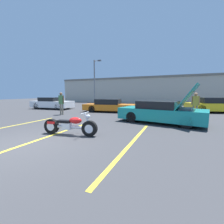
{
  "coord_description": "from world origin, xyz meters",
  "views": [
    {
      "loc": [
        4.56,
        -3.32,
        1.68
      ],
      "look_at": [
        1.8,
        3.21,
        0.8
      ],
      "focal_mm": 24.0,
      "sensor_mm": 36.0,
      "label": 1
    }
  ],
  "objects_px": {
    "parked_car_mid_row": "(110,106)",
    "show_car_hood_open": "(161,112)",
    "parked_car_right_row": "(213,105)",
    "motorcycle": "(70,126)",
    "parked_car_left_row": "(52,103)",
    "spectator_near_motorcycle": "(195,103)",
    "light_pole": "(95,80)",
    "spectator_by_show_car": "(61,101)"
  },
  "relations": [
    {
      "from": "parked_car_mid_row",
      "to": "show_car_hood_open",
      "type": "bearing_deg",
      "value": -45.87
    },
    {
      "from": "parked_car_right_row",
      "to": "motorcycle",
      "type": "bearing_deg",
      "value": -139.77
    },
    {
      "from": "motorcycle",
      "to": "parked_car_left_row",
      "type": "relative_size",
      "value": 0.51
    },
    {
      "from": "parked_car_right_row",
      "to": "parked_car_left_row",
      "type": "bearing_deg",
      "value": 174.39
    },
    {
      "from": "show_car_hood_open",
      "to": "parked_car_left_row",
      "type": "height_order",
      "value": "show_car_hood_open"
    },
    {
      "from": "parked_car_right_row",
      "to": "spectator_near_motorcycle",
      "type": "height_order",
      "value": "spectator_near_motorcycle"
    },
    {
      "from": "light_pole",
      "to": "parked_car_mid_row",
      "type": "relative_size",
      "value": 1.31
    },
    {
      "from": "show_car_hood_open",
      "to": "parked_car_left_row",
      "type": "relative_size",
      "value": 1.07
    },
    {
      "from": "spectator_near_motorcycle",
      "to": "spectator_by_show_car",
      "type": "bearing_deg",
      "value": -166.07
    },
    {
      "from": "show_car_hood_open",
      "to": "spectator_near_motorcycle",
      "type": "distance_m",
      "value": 3.4
    },
    {
      "from": "show_car_hood_open",
      "to": "spectator_by_show_car",
      "type": "xyz_separation_m",
      "value": [
        -7.55,
        0.34,
        0.44
      ]
    },
    {
      "from": "parked_car_left_row",
      "to": "spectator_by_show_car",
      "type": "distance_m",
      "value": 5.32
    },
    {
      "from": "parked_car_mid_row",
      "to": "spectator_near_motorcycle",
      "type": "distance_m",
      "value": 6.89
    },
    {
      "from": "parked_car_right_row",
      "to": "spectator_near_motorcycle",
      "type": "xyz_separation_m",
      "value": [
        -1.82,
        -3.99,
        0.4
      ]
    },
    {
      "from": "spectator_near_motorcycle",
      "to": "parked_car_mid_row",
      "type": "bearing_deg",
      "value": 172.27
    },
    {
      "from": "motorcycle",
      "to": "parked_car_left_row",
      "type": "xyz_separation_m",
      "value": [
        -8.54,
        7.74,
        0.23
      ]
    },
    {
      "from": "motorcycle",
      "to": "spectator_near_motorcycle",
      "type": "xyz_separation_m",
      "value": [
        5.19,
        6.84,
        0.65
      ]
    },
    {
      "from": "parked_car_left_row",
      "to": "spectator_by_show_car",
      "type": "height_order",
      "value": "spectator_by_show_car"
    },
    {
      "from": "parked_car_mid_row",
      "to": "parked_car_left_row",
      "type": "height_order",
      "value": "parked_car_left_row"
    },
    {
      "from": "parked_car_left_row",
      "to": "spectator_near_motorcycle",
      "type": "relative_size",
      "value": 2.65
    },
    {
      "from": "motorcycle",
      "to": "parked_car_mid_row",
      "type": "distance_m",
      "value": 7.94
    },
    {
      "from": "parked_car_right_row",
      "to": "parked_car_left_row",
      "type": "xyz_separation_m",
      "value": [
        -15.55,
        -3.09,
        -0.02
      ]
    },
    {
      "from": "parked_car_right_row",
      "to": "parked_car_mid_row",
      "type": "bearing_deg",
      "value": -177.34
    },
    {
      "from": "parked_car_mid_row",
      "to": "parked_car_left_row",
      "type": "xyz_separation_m",
      "value": [
        -6.91,
        -0.03,
        0.06
      ]
    },
    {
      "from": "parked_car_right_row",
      "to": "show_car_hood_open",
      "type": "bearing_deg",
      "value": -136.59
    },
    {
      "from": "parked_car_left_row",
      "to": "parked_car_right_row",
      "type": "bearing_deg",
      "value": 6.83
    },
    {
      "from": "parked_car_mid_row",
      "to": "spectator_near_motorcycle",
      "type": "relative_size",
      "value": 2.9
    },
    {
      "from": "light_pole",
      "to": "spectator_near_motorcycle",
      "type": "height_order",
      "value": "light_pole"
    },
    {
      "from": "light_pole",
      "to": "show_car_hood_open",
      "type": "distance_m",
      "value": 15.6
    },
    {
      "from": "parked_car_right_row",
      "to": "spectator_near_motorcycle",
      "type": "bearing_deg",
      "value": -131.38
    },
    {
      "from": "parked_car_mid_row",
      "to": "light_pole",
      "type": "bearing_deg",
      "value": 118.57
    },
    {
      "from": "light_pole",
      "to": "parked_car_right_row",
      "type": "distance_m",
      "value": 15.31
    },
    {
      "from": "show_car_hood_open",
      "to": "parked_car_right_row",
      "type": "xyz_separation_m",
      "value": [
        3.82,
        6.69,
        0.02
      ]
    },
    {
      "from": "motorcycle",
      "to": "parked_car_mid_row",
      "type": "height_order",
      "value": "parked_car_mid_row"
    },
    {
      "from": "light_pole",
      "to": "motorcycle",
      "type": "height_order",
      "value": "light_pole"
    },
    {
      "from": "motorcycle",
      "to": "parked_car_right_row",
      "type": "relative_size",
      "value": 0.49
    },
    {
      "from": "motorcycle",
      "to": "light_pole",
      "type": "bearing_deg",
      "value": 106.88
    },
    {
      "from": "parked_car_left_row",
      "to": "motorcycle",
      "type": "bearing_deg",
      "value": -46.61
    },
    {
      "from": "parked_car_mid_row",
      "to": "spectator_near_motorcycle",
      "type": "height_order",
      "value": "spectator_near_motorcycle"
    },
    {
      "from": "show_car_hood_open",
      "to": "parked_car_right_row",
      "type": "relative_size",
      "value": 1.04
    },
    {
      "from": "motorcycle",
      "to": "spectator_by_show_car",
      "type": "height_order",
      "value": "spectator_by_show_car"
    },
    {
      "from": "parked_car_right_row",
      "to": "spectator_by_show_car",
      "type": "distance_m",
      "value": 13.03
    }
  ]
}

